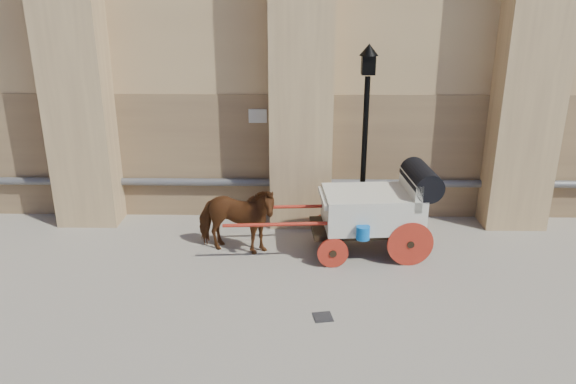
{
  "coord_description": "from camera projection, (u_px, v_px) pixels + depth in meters",
  "views": [
    {
      "loc": [
        -1.06,
        -8.82,
        5.31
      ],
      "look_at": [
        -1.26,
        1.96,
        1.36
      ],
      "focal_mm": 35.0,
      "sensor_mm": 36.0,
      "label": 1
    }
  ],
  "objects": [
    {
      "name": "street_lamp",
      "position": [
        365.0,
        137.0,
        12.09
      ],
      "size": [
        0.4,
        0.4,
        4.23
      ],
      "color": "black",
      "rests_on": "ground"
    },
    {
      "name": "drain_grate_near",
      "position": [
        323.0,
        317.0,
        9.58
      ],
      "size": [
        0.37,
        0.37,
        0.01
      ],
      "primitive_type": "cube",
      "rotation": [
        0.0,
        0.0,
        0.17
      ],
      "color": "black",
      "rests_on": "ground"
    },
    {
      "name": "carriage",
      "position": [
        379.0,
        207.0,
        11.61
      ],
      "size": [
        4.42,
        1.64,
        1.9
      ],
      "rotation": [
        0.0,
        0.0,
        0.08
      ],
      "color": "black",
      "rests_on": "ground"
    },
    {
      "name": "ground",
      "position": [
        356.0,
        301.0,
        10.09
      ],
      "size": [
        90.0,
        90.0,
        0.0
      ],
      "primitive_type": "plane",
      "color": "gray",
      "rests_on": "ground"
    },
    {
      "name": "horse",
      "position": [
        236.0,
        219.0,
        11.67
      ],
      "size": [
        1.93,
        1.18,
        1.52
      ],
      "primitive_type": "imported",
      "rotation": [
        0.0,
        0.0,
        1.35
      ],
      "color": "#5A2B15",
      "rests_on": "ground"
    }
  ]
}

